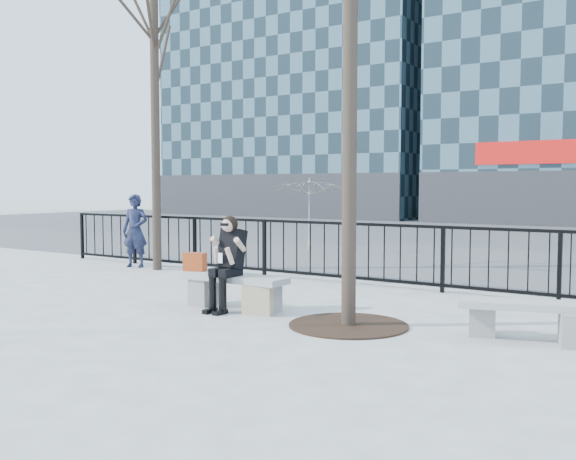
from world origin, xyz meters
The scene contains 13 objects.
ground centered at (0.00, 0.00, 0.00)m, with size 120.00×120.00×0.00m, color gray.
street_surface centered at (0.00, 15.00, 0.00)m, with size 60.00×23.00×0.01m, color #474747.
railing centered at (0.00, 3.00, 0.55)m, with size 14.00×0.06×1.10m.
building_left centered at (-15.00, 27.00, 11.30)m, with size 16.20×10.20×22.60m.
tree_left centered at (-4.00, 2.50, 4.86)m, with size 2.80×2.80×6.50m.
tree_grate centered at (1.90, -0.10, 0.01)m, with size 1.50×1.50×0.02m, color black.
bench_main centered at (0.00, 0.00, 0.30)m, with size 1.65×0.46×0.49m.
bench_second centered at (3.94, 0.35, 0.28)m, with size 1.51×0.42×0.45m.
seated_woman centered at (0.00, -0.16, 0.67)m, with size 0.50×0.64×1.34m.
handbag centered at (-0.75, 0.02, 0.63)m, with size 0.33×0.15×0.27m, color #A93B14.
shopping_bag centered at (0.54, -0.16, 0.20)m, with size 0.42×0.15×0.39m, color beige.
standing_man centered at (-4.69, 2.54, 0.79)m, with size 0.58×0.38×1.58m, color black.
vendor_umbrella centered at (-3.17, 7.17, 0.99)m, with size 2.16×2.20×1.98m, color yellow.
Camera 1 is at (5.63, -7.15, 1.76)m, focal length 40.00 mm.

